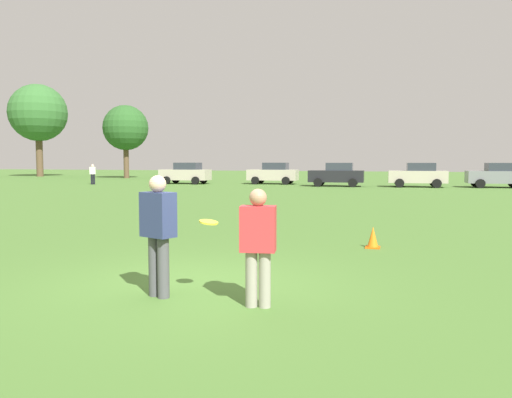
% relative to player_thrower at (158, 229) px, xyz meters
% --- Properties ---
extents(ground_plane, '(179.72, 179.72, 0.00)m').
position_rel_player_thrower_xyz_m(ground_plane, '(0.17, 0.71, -0.98)').
color(ground_plane, '#47702D').
extents(player_thrower, '(0.55, 0.43, 1.75)m').
position_rel_player_thrower_xyz_m(player_thrower, '(0.00, 0.00, 0.00)').
color(player_thrower, '#4C4C51').
rests_on(player_thrower, ground).
extents(player_defender, '(0.50, 0.34, 1.58)m').
position_rel_player_thrower_xyz_m(player_defender, '(1.51, -0.06, -0.10)').
color(player_defender, gray).
rests_on(player_defender, ground).
extents(frisbee, '(0.27, 0.27, 0.08)m').
position_rel_player_thrower_xyz_m(frisbee, '(0.69, 0.20, 0.10)').
color(frisbee, yellow).
extents(traffic_cone, '(0.32, 0.32, 0.48)m').
position_rel_player_thrower_xyz_m(traffic_cone, '(2.63, 5.05, -0.75)').
color(traffic_cone, '#D8590C').
rests_on(traffic_cone, ground).
extents(parked_car_near_left, '(4.30, 2.41, 1.82)m').
position_rel_player_thrower_xyz_m(parked_car_near_left, '(-15.10, 32.76, -0.06)').
color(parked_car_near_left, '#B7AD99').
rests_on(parked_car_near_left, ground).
extents(parked_car_mid_left, '(4.30, 2.41, 1.82)m').
position_rel_player_thrower_xyz_m(parked_car_mid_left, '(-7.80, 34.58, -0.06)').
color(parked_car_mid_left, '#B7AD99').
rests_on(parked_car_mid_left, ground).
extents(parked_car_center, '(4.30, 2.41, 1.82)m').
position_rel_player_thrower_xyz_m(parked_car_center, '(-2.09, 32.37, -0.06)').
color(parked_car_center, black).
rests_on(parked_car_center, ground).
extents(parked_car_mid_right, '(4.30, 2.41, 1.82)m').
position_rel_player_thrower_xyz_m(parked_car_mid_right, '(3.89, 32.94, -0.06)').
color(parked_car_mid_right, '#B7AD99').
rests_on(parked_car_mid_right, ground).
extents(parked_car_near_right, '(4.30, 2.41, 1.82)m').
position_rel_player_thrower_xyz_m(parked_car_near_right, '(9.48, 33.85, -0.06)').
color(parked_car_near_right, slate).
rests_on(parked_car_near_right, ground).
extents(bystander_sideline_watcher, '(0.53, 0.44, 1.69)m').
position_rel_player_thrower_xyz_m(bystander_sideline_watcher, '(-22.06, 29.42, -0.03)').
color(bystander_sideline_watcher, black).
rests_on(bystander_sideline_watcher, ground).
extents(tree_west_oak, '(7.14, 7.14, 11.60)m').
position_rel_player_thrower_xyz_m(tree_west_oak, '(-41.72, 45.99, 7.00)').
color(tree_west_oak, brown).
rests_on(tree_west_oak, ground).
extents(tree_west_maple, '(5.10, 5.10, 8.29)m').
position_rel_player_thrower_xyz_m(tree_west_maple, '(-27.75, 43.70, 4.72)').
color(tree_west_maple, brown).
rests_on(tree_west_maple, ground).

